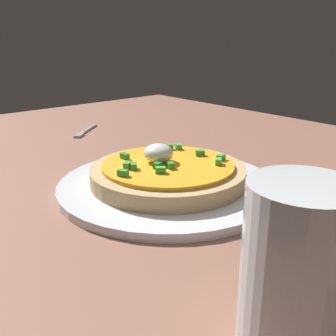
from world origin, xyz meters
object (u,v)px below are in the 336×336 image
Objects in this scene: pizza at (168,172)px; cup_far at (295,285)px; fork at (85,132)px; plate at (168,186)px.

cup_far is (27.62, -13.23, 2.88)cm from pizza.
pizza reaches higher than fork.
plate is 37.31cm from fork.
cup_far reaches higher than fork.
cup_far is at bearing -25.67° from plate.
cup_far is 67.61cm from fork.
fork is (-36.49, 7.76, -0.31)cm from plate.
plate is at bearing 21.95° from pizza.
pizza is 2.20× the size of fork.
pizza is 37.33cm from fork.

